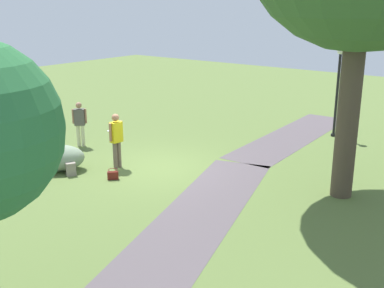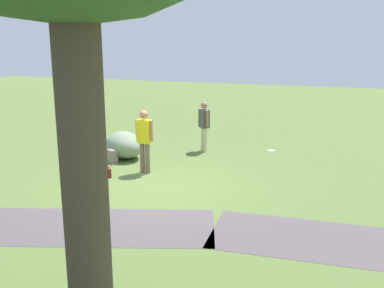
% 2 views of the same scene
% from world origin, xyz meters
% --- Properties ---
extents(ground_plane, '(48.00, 48.00, 0.00)m').
position_xyz_m(ground_plane, '(0.00, 0.00, 0.00)').
color(ground_plane, '#576C35').
extents(footpath_segment_near, '(8.07, 2.15, 0.01)m').
position_xyz_m(footpath_segment_near, '(-6.00, 1.71, 0.00)').
color(footpath_segment_near, '#534A4E').
rests_on(footpath_segment_near, ground).
extents(footpath_segment_mid, '(8.19, 4.06, 0.01)m').
position_xyz_m(footpath_segment_mid, '(1.83, 3.02, 0.00)').
color(footpath_segment_mid, '#534A4E').
rests_on(footpath_segment_mid, ground).
extents(lamp_post, '(0.28, 0.28, 3.44)m').
position_xyz_m(lamp_post, '(-6.95, 2.98, 2.13)').
color(lamp_post, black).
rests_on(lamp_post, ground).
extents(lawn_boulder, '(1.86, 1.85, 0.80)m').
position_xyz_m(lawn_boulder, '(2.04, -2.32, 0.40)').
color(lawn_boulder, gray).
rests_on(lawn_boulder, ground).
extents(woman_with_handbag, '(0.52, 0.27, 1.75)m').
position_xyz_m(woman_with_handbag, '(0.77, -1.06, 1.02)').
color(woman_with_handbag, '#715F4F').
rests_on(woman_with_handbag, ground).
extents(man_near_boulder, '(0.42, 0.43, 1.62)m').
position_xyz_m(man_near_boulder, '(-0.09, -3.82, 0.94)').
color(man_near_boulder, beige).
rests_on(man_near_boulder, ground).
extents(handbag_on_grass, '(0.38, 0.38, 0.31)m').
position_xyz_m(handbag_on_grass, '(1.59, -0.41, 0.14)').
color(handbag_on_grass, maroon).
rests_on(handbag_on_grass, ground).
extents(backpack_by_boulder, '(0.34, 0.34, 0.40)m').
position_xyz_m(backpack_by_boulder, '(2.11, -1.68, 0.19)').
color(backpack_by_boulder, gray).
rests_on(backpack_by_boulder, ground).
extents(frisbee_on_grass, '(0.24, 0.24, 0.02)m').
position_xyz_m(frisbee_on_grass, '(-2.17, -4.53, 0.01)').
color(frisbee_on_grass, white).
rests_on(frisbee_on_grass, ground).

